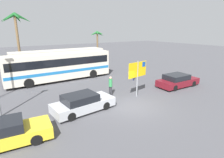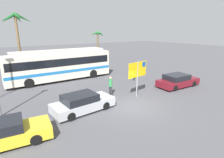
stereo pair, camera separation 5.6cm
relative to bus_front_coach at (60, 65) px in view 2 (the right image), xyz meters
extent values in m
plane|color=#4C4C51|center=(2.13, -10.52, -1.78)|extent=(120.00, 120.00, 0.00)
cube|color=silver|center=(0.00, 0.00, -0.06)|extent=(11.81, 2.41, 2.90)
cube|color=black|center=(0.00, 0.00, 0.49)|extent=(11.34, 2.44, 0.84)
cube|color=#1E70B7|center=(0.00, 0.00, -0.57)|extent=(11.69, 2.44, 0.32)
cylinder|color=black|center=(3.66, 1.08, -1.28)|extent=(1.00, 0.28, 1.00)
cylinder|color=black|center=(3.66, -1.08, -1.28)|extent=(1.00, 0.28, 1.00)
cylinder|color=black|center=(-3.66, 1.08, -1.28)|extent=(1.00, 0.28, 1.00)
cylinder|color=black|center=(-3.66, -1.08, -1.28)|extent=(1.00, 0.28, 1.00)
cube|color=silver|center=(1.03, 3.13, -0.06)|extent=(11.81, 2.41, 2.90)
cube|color=black|center=(1.03, 3.13, 0.49)|extent=(11.34, 2.44, 0.84)
cube|color=orange|center=(1.03, 3.13, -0.57)|extent=(11.69, 2.44, 0.32)
cylinder|color=black|center=(4.70, 4.21, -1.28)|extent=(1.00, 0.28, 1.00)
cylinder|color=black|center=(4.70, 2.05, -1.28)|extent=(1.00, 0.28, 1.00)
cylinder|color=black|center=(-2.63, 4.21, -1.28)|extent=(1.00, 0.28, 1.00)
cylinder|color=black|center=(-2.63, 2.05, -1.28)|extent=(1.00, 0.28, 1.00)
cylinder|color=gray|center=(3.87, -9.00, -0.18)|extent=(0.11, 0.11, 3.20)
cube|color=yellow|center=(3.87, -9.00, 0.67)|extent=(2.18, 0.39, 1.30)
cube|color=#1447A8|center=(4.66, -8.88, 1.04)|extent=(0.45, 0.13, 0.44)
cube|color=yellow|center=(-6.43, -10.58, -1.30)|extent=(4.67, 2.14, 0.64)
cylinder|color=black|center=(-4.96, -9.92, -1.48)|extent=(0.61, 0.22, 0.60)
cylinder|color=black|center=(-5.11, -11.49, -1.48)|extent=(0.61, 0.22, 0.60)
cube|color=maroon|center=(9.36, -9.16, -1.30)|extent=(4.66, 2.08, 0.64)
cube|color=black|center=(9.09, -9.14, -0.72)|extent=(2.46, 1.83, 0.52)
cylinder|color=black|center=(10.82, -8.35, -1.48)|extent=(0.61, 0.18, 0.60)
cylinder|color=black|center=(10.74, -10.09, -1.48)|extent=(0.61, 0.18, 0.60)
cylinder|color=black|center=(7.98, -8.23, -1.48)|extent=(0.61, 0.18, 0.60)
cylinder|color=black|center=(7.90, -9.97, -1.48)|extent=(0.61, 0.18, 0.60)
cube|color=#B7BABF|center=(-1.33, -9.09, -1.30)|extent=(4.66, 2.23, 0.64)
cube|color=black|center=(-1.60, -9.12, -0.72)|extent=(2.49, 1.90, 0.52)
cylinder|color=black|center=(-0.01, -8.12, -1.48)|extent=(0.61, 0.21, 0.60)
cylinder|color=black|center=(0.14, -9.83, -1.48)|extent=(0.61, 0.21, 0.60)
cylinder|color=black|center=(-2.80, -8.36, -1.48)|extent=(0.61, 0.21, 0.60)
cylinder|color=black|center=(-2.66, -10.07, -1.48)|extent=(0.61, 0.21, 0.60)
cylinder|color=#1E2347|center=(7.14, -4.70, -1.38)|extent=(0.13, 0.13, 0.80)
cylinder|color=#1E2347|center=(7.00, -4.82, -1.38)|extent=(0.13, 0.13, 0.80)
cylinder|color=#338E4C|center=(7.07, -4.76, -0.66)|extent=(0.32, 0.32, 0.64)
sphere|color=tan|center=(7.07, -4.76, -0.24)|extent=(0.22, 0.22, 0.22)
cylinder|color=#2D2D33|center=(2.08, -7.62, -1.35)|extent=(0.13, 0.13, 0.86)
cylinder|color=#2D2D33|center=(2.01, -7.45, -1.35)|extent=(0.13, 0.13, 0.86)
cylinder|color=#338E4C|center=(2.04, -7.53, -0.58)|extent=(0.32, 0.32, 0.68)
sphere|color=tan|center=(2.04, -7.53, -0.13)|extent=(0.23, 0.23, 0.23)
cylinder|color=brown|center=(10.39, 9.71, 0.75)|extent=(0.32, 0.32, 5.06)
cone|color=#23662D|center=(11.00, 9.66, 3.12)|extent=(1.48, 0.56, 1.10)
cone|color=#23662D|center=(10.61, 10.30, 3.16)|extent=(0.93, 1.53, 1.03)
cone|color=#23662D|center=(10.12, 10.33, 3.27)|extent=(1.00, 1.54, 0.85)
cone|color=#23662D|center=(9.75, 9.82, 3.19)|extent=(1.53, 0.68, 0.98)
cone|color=#23662D|center=(10.11, 9.08, 3.28)|extent=(1.00, 1.54, 0.82)
cone|color=#23662D|center=(10.66, 9.08, 3.30)|extent=(0.99, 1.54, 0.79)
cylinder|color=brown|center=(-3.25, 6.52, 1.93)|extent=(0.32, 0.32, 7.43)
cone|color=#195623|center=(-2.32, 6.47, 5.38)|extent=(2.07, 0.56, 1.32)
cone|color=#195623|center=(-2.81, 7.34, 5.37)|extent=(1.35, 2.01, 1.34)
cone|color=#195623|center=(-4.02, 7.07, 5.43)|extent=(1.95, 1.56, 1.23)
cone|color=#195623|center=(-4.06, 6.14, 5.33)|extent=(2.01, 1.26, 1.42)
cone|color=#195623|center=(-3.08, 5.55, 5.51)|extent=(0.79, 2.15, 1.08)
camera|label=1|loc=(-6.39, -20.45, 4.02)|focal=29.08mm
camera|label=2|loc=(-6.34, -20.48, 4.02)|focal=29.08mm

